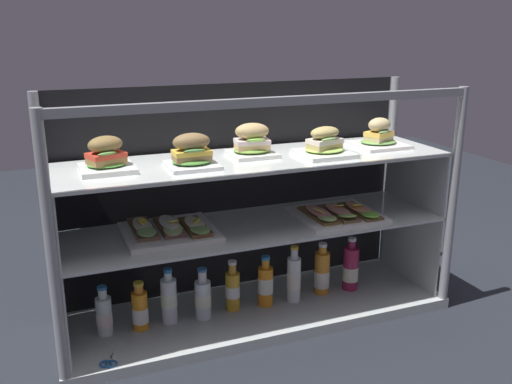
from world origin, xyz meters
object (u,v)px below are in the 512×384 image
Objects in this scene: plated_roll_sandwich_mid_right at (192,154)px; juice_bottle_front_middle at (265,284)px; juice_bottle_near_post at (169,299)px; plated_roll_sandwich_right_of_center at (106,158)px; juice_bottle_front_fourth at (104,315)px; kitchen_scissors at (110,360)px; open_sandwich_tray_mid_left at (169,229)px; juice_bottle_front_right_end at (233,290)px; juice_bottle_tucked_behind at (322,273)px; plated_roll_sandwich_center at (324,145)px; juice_bottle_back_right at (203,298)px; juice_bottle_back_left at (350,268)px; juice_bottle_back_center at (294,278)px; plated_roll_sandwich_left_of_center at (252,143)px; juice_bottle_front_left_end at (140,310)px; open_sandwich_tray_center at (338,213)px; plated_roll_sandwich_far_left at (379,137)px.

juice_bottle_front_middle is at bearing 9.33° from plated_roll_sandwich_mid_right.
juice_bottle_near_post is at bearing 179.04° from juice_bottle_front_middle.
juice_bottle_near_post is (0.19, 0.00, -0.58)m from plated_roll_sandwich_right_of_center.
kitchen_scissors is at bearing -93.37° from juice_bottle_front_fourth.
open_sandwich_tray_mid_left reaches higher than juice_bottle_front_middle.
juice_bottle_near_post is 1.05× the size of juice_bottle_front_right_end.
juice_bottle_tucked_behind is (0.27, 0.01, -0.00)m from juice_bottle_front_middle.
kitchen_scissors is at bearing -172.05° from plated_roll_sandwich_center.
juice_bottle_back_left is (0.67, 0.01, 0.01)m from juice_bottle_back_right.
juice_bottle_back_center is (0.43, 0.04, -0.57)m from plated_roll_sandwich_mid_right.
open_sandwich_tray_mid_left is 0.38m from juice_bottle_front_right_end.
juice_bottle_back_right is (-0.23, -0.05, -0.59)m from plated_roll_sandwich_left_of_center.
juice_bottle_front_middle is (0.27, 0.01, 0.01)m from juice_bottle_back_right.
juice_bottle_front_right_end is 0.93× the size of juice_bottle_tucked_behind.
juice_bottle_back_right is (0.25, -0.01, 0.01)m from juice_bottle_front_left_end.
plated_roll_sandwich_right_of_center is 0.54× the size of open_sandwich_tray_center.
plated_roll_sandwich_center is at bearing -1.27° from plated_roll_sandwich_mid_right.
juice_bottle_front_right_end is (0.17, 0.06, -0.59)m from plated_roll_sandwich_mid_right.
open_sandwich_tray_mid_left is 0.33m from juice_bottle_front_left_end.
plated_roll_sandwich_left_of_center is 0.66m from juice_bottle_tucked_behind.
juice_bottle_front_fourth is 0.85× the size of juice_bottle_tucked_behind.
plated_roll_sandwich_mid_right is 0.63m from juice_bottle_front_left_end.
plated_roll_sandwich_right_of_center is 0.82m from plated_roll_sandwich_center.
juice_bottle_back_center is (0.77, -0.02, 0.02)m from juice_bottle_front_fourth.
open_sandwich_tray_center is at bearing 8.21° from kitchen_scissors.
juice_bottle_back_left is at bearing 0.77° from juice_bottle_back_right.
juice_bottle_back_center reaches higher than juice_bottle_front_fourth.
juice_bottle_front_right_end is (0.38, 0.01, 0.01)m from juice_bottle_front_left_end.
juice_bottle_near_post is (0.25, -0.00, 0.02)m from juice_bottle_front_fourth.
plated_roll_sandwich_left_of_center is 0.97× the size of kitchen_scissors.
juice_bottle_back_right is at bearing -171.32° from juice_bottle_front_right_end.
plated_roll_sandwich_right_of_center is 0.95m from open_sandwich_tray_center.
juice_bottle_back_right is 0.43m from kitchen_scissors.
plated_roll_sandwich_mid_right is at bearing -9.61° from juice_bottle_front_fourth.
juice_bottle_near_post is at bearing -0.14° from juice_bottle_front_fourth.
juice_bottle_front_right_end is at bearing 168.54° from plated_roll_sandwich_center.
juice_bottle_tucked_behind is 0.13m from juice_bottle_back_left.
plated_roll_sandwich_far_left is 0.87m from juice_bottle_front_right_end.
plated_roll_sandwich_right_of_center is 0.54× the size of open_sandwich_tray_mid_left.
juice_bottle_tucked_behind is at bearing 0.24° from juice_bottle_front_fourth.
plated_roll_sandwich_far_left reaches higher than juice_bottle_near_post.
juice_bottle_front_right_end reaches higher than kitchen_scissors.
plated_roll_sandwich_left_of_center is 0.60m from juice_bottle_front_right_end.
juice_bottle_tucked_behind is (0.67, 0.00, -0.01)m from juice_bottle_near_post.
plated_roll_sandwich_right_of_center reaches higher than juice_bottle_tucked_behind.
plated_roll_sandwich_left_of_center reaches higher than juice_bottle_tucked_behind.
plated_roll_sandwich_right_of_center is at bearing 175.19° from plated_roll_sandwich_center.
juice_bottle_front_left_end is at bearing 179.09° from juice_bottle_back_center.
juice_bottle_front_fourth is 0.38m from juice_bottle_back_right.
open_sandwich_tray_mid_left is 0.32m from juice_bottle_back_right.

